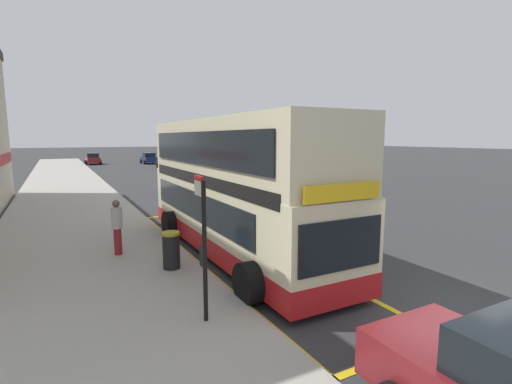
% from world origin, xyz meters
% --- Properties ---
extents(ground_plane, '(260.00, 260.00, 0.00)m').
position_xyz_m(ground_plane, '(0.00, 32.00, 0.00)').
color(ground_plane, '#333335').
extents(pavement_near, '(6.00, 76.00, 0.14)m').
position_xyz_m(pavement_near, '(-7.00, 32.00, 0.07)').
color(pavement_near, '#A39E93').
rests_on(pavement_near, ground).
extents(double_decker_bus, '(3.20, 10.71, 4.40)m').
position_xyz_m(double_decker_bus, '(-2.46, 6.59, 2.06)').
color(double_decker_bus, beige).
rests_on(double_decker_bus, ground).
extents(bus_bay_markings, '(2.92, 13.93, 0.01)m').
position_xyz_m(bus_bay_markings, '(-2.54, 6.58, 0.01)').
color(bus_bay_markings, gold).
rests_on(bus_bay_markings, ground).
extents(bus_stop_sign, '(0.09, 0.51, 2.93)m').
position_xyz_m(bus_stop_sign, '(-5.10, 2.31, 1.84)').
color(bus_stop_sign, black).
rests_on(bus_stop_sign, pavement_near).
extents(parked_car_maroon_far, '(2.09, 4.20, 1.62)m').
position_xyz_m(parked_car_maroon_far, '(-2.84, 54.59, 0.80)').
color(parked_car_maroon_far, maroon).
rests_on(parked_car_maroon_far, ground).
extents(parked_car_black_behind, '(2.09, 4.20, 1.62)m').
position_xyz_m(parked_car_black_behind, '(4.93, 42.96, 0.80)').
color(parked_car_black_behind, black).
rests_on(parked_car_black_behind, ground).
extents(parked_car_navy_distant, '(2.09, 4.20, 1.62)m').
position_xyz_m(parked_car_navy_distant, '(4.68, 52.22, 0.80)').
color(parked_car_navy_distant, navy).
rests_on(parked_car_navy_distant, ground).
extents(pedestrian_waiting_near_sign, '(0.34, 0.34, 1.75)m').
position_xyz_m(pedestrian_waiting_near_sign, '(-6.01, 7.67, 1.10)').
color(pedestrian_waiting_near_sign, maroon).
rests_on(pedestrian_waiting_near_sign, pavement_near).
extents(litter_bin, '(0.50, 0.50, 1.05)m').
position_xyz_m(litter_bin, '(-4.87, 5.61, 0.67)').
color(litter_bin, black).
rests_on(litter_bin, pavement_near).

